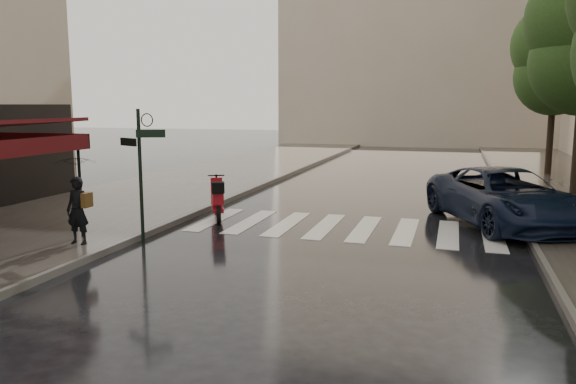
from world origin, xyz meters
The scene contains 11 objects.
ground centered at (0.00, 0.00, 0.00)m, with size 120.00×120.00×0.00m, color black.
sidewalk_near centered at (-4.50, 12.00, 0.06)m, with size 6.00×60.00×0.12m, color #38332D.
curb_near centered at (-1.45, 12.00, 0.07)m, with size 0.12×60.00×0.16m, color #595651.
curb_far centered at (7.45, 12.00, 0.07)m, with size 0.12×60.00×0.16m, color #595651.
crosswalk centered at (2.98, 6.00, 0.01)m, with size 7.85×3.20×0.01m.
signpost centered at (-1.19, 3.00, 1.83)m, with size 1.17×0.29×3.10m.
backdrop_building centered at (3.00, 38.00, 10.00)m, with size 22.00×6.00×20.00m, color #BFAC92.
tree_far centered at (9.70, 19.00, 5.46)m, with size 3.80×3.80×8.16m.
pedestrian_with_umbrella centered at (-2.28, 2.14, 1.70)m, with size 0.89×0.91×2.37m.
scooter centered at (-0.64, 6.03, 0.55)m, with size 0.97×1.66×1.18m.
parked_car centered at (7.00, 7.49, 0.76)m, with size 2.53×5.48×1.52m, color black.
Camera 1 is at (5.65, -8.22, 3.19)m, focal length 35.00 mm.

